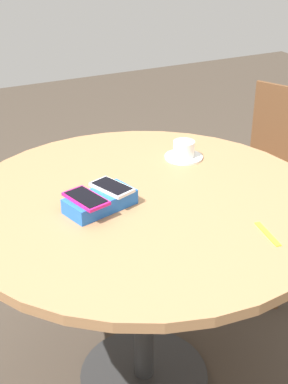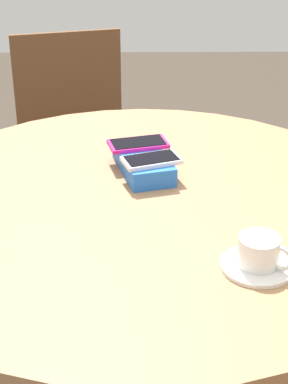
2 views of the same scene
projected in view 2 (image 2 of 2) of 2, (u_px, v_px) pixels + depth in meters
The scene contains 7 objects.
round_table at pixel (144, 243), 1.47m from camera, with size 1.16×1.16×0.77m.
phone_box at pixel (145, 163), 1.54m from camera, with size 0.23×0.15×0.05m.
phone_magenta at pixel (138, 144), 1.57m from camera, with size 0.11×0.16×0.01m.
phone_white at pixel (151, 160), 1.49m from camera, with size 0.11×0.15×0.01m.
saucer at pixel (257, 266), 1.19m from camera, with size 0.14×0.14×0.01m, color white.
coffee_cup at pixel (260, 251), 1.17m from camera, with size 0.08×0.10×0.06m.
chair_far_side at pixel (77, 148), 2.45m from camera, with size 0.53×0.53×0.87m.
Camera 2 is at (1.25, -0.02, 1.44)m, focal length 60.00 mm.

